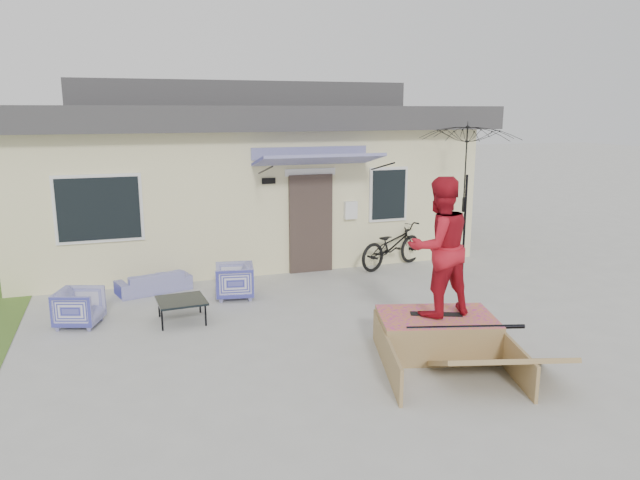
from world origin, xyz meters
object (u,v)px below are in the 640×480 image
object	(u,v)px
armchair_right	(234,279)
patio_umbrella	(466,191)
loveseat	(154,278)
coffee_table	(182,310)
skate_ramp	(436,334)
armchair_left	(79,306)
skateboard	(436,314)
bicycle	(392,240)
skater	(439,245)

from	to	relation	value
armchair_right	patio_umbrella	bearing A→B (deg)	102.13
loveseat	coffee_table	xyz separation A→B (m)	(0.33, -1.83, -0.08)
patio_umbrella	skate_ramp	world-z (taller)	patio_umbrella
armchair_left	patio_umbrella	xyz separation A→B (m)	(7.64, 0.84, 1.42)
armchair_right	patio_umbrella	world-z (taller)	patio_umbrella
armchair_right	skateboard	xyz separation A→B (m)	(2.28, -3.40, 0.21)
armchair_left	skateboard	distance (m)	5.65
coffee_table	bicycle	bearing A→B (deg)	23.10
armchair_left	bicycle	size ratio (longest dim) A/B	0.35
skate_ramp	skateboard	distance (m)	0.30
loveseat	armchair_left	xyz separation A→B (m)	(-1.25, -1.49, 0.06)
skate_ramp	skater	bearing A→B (deg)	90.00
bicycle	skate_ramp	xyz separation A→B (m)	(-1.46, -4.52, -0.33)
armchair_left	armchair_right	world-z (taller)	armchair_right
loveseat	armchair_right	xyz separation A→B (m)	(1.40, -0.85, 0.08)
bicycle	skateboard	xyz separation A→B (m)	(-1.45, -4.46, -0.04)
armchair_right	skater	world-z (taller)	skater
armchair_left	armchair_right	xyz separation A→B (m)	(2.64, 0.64, 0.02)
armchair_right	skater	xyz separation A→B (m)	(2.28, -3.40, 1.22)
skateboard	skater	bearing A→B (deg)	-67.03
armchair_left	skateboard	xyz separation A→B (m)	(4.92, -2.76, 0.23)
patio_umbrella	skater	world-z (taller)	skater
bicycle	skater	bearing A→B (deg)	139.74
patio_umbrella	armchair_left	bearing A→B (deg)	-173.71
armchair_left	skateboard	bearing A→B (deg)	-100.21
skate_ramp	loveseat	bearing A→B (deg)	146.12
armchair_right	skater	bearing A→B (deg)	43.68
loveseat	skate_ramp	world-z (taller)	skate_ramp
patio_umbrella	skate_ramp	distance (m)	4.80
armchair_left	loveseat	bearing A→B (deg)	-20.88
armchair_right	patio_umbrella	xyz separation A→B (m)	(5.00, 0.20, 1.40)
bicycle	armchair_left	bearing A→B (deg)	82.67
skater	coffee_table	bearing A→B (deg)	-40.51
coffee_table	skate_ramp	size ratio (longest dim) A/B	0.35
armchair_left	bicycle	world-z (taller)	bicycle
skateboard	skate_ramp	bearing A→B (deg)	-82.70
loveseat	armchair_left	world-z (taller)	armchair_left
bicycle	skate_ramp	bearing A→B (deg)	139.77
loveseat	patio_umbrella	world-z (taller)	patio_umbrella
bicycle	skateboard	world-z (taller)	bicycle
coffee_table	skater	bearing A→B (deg)	-35.91
loveseat	skateboard	size ratio (longest dim) A/B	1.89
coffee_table	patio_umbrella	size ratio (longest dim) A/B	0.30
armchair_left	bicycle	bearing A→B (deg)	-55.96
armchair_right	loveseat	bearing A→B (deg)	-111.33
armchair_right	skate_ramp	distance (m)	4.13
patio_umbrella	skateboard	size ratio (longest dim) A/B	3.53
armchair_right	skate_ramp	bearing A→B (deg)	43.11
coffee_table	skate_ramp	bearing A→B (deg)	-36.61
skate_ramp	armchair_right	bearing A→B (deg)	138.95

